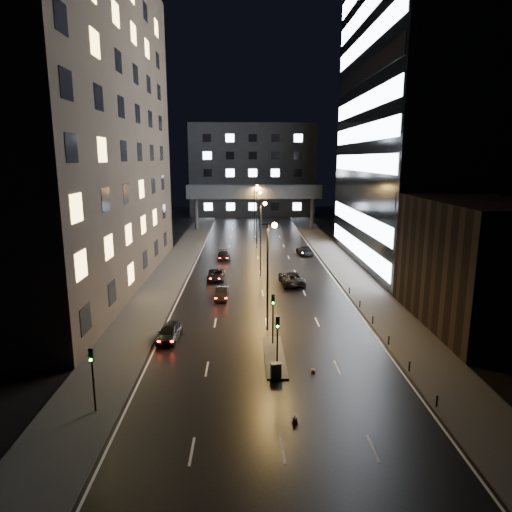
% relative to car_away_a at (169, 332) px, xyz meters
% --- Properties ---
extents(ground, '(160.00, 160.00, 0.00)m').
position_rel_car_away_a_xyz_m(ground, '(8.77, 34.18, -0.73)').
color(ground, black).
rests_on(ground, ground).
extents(sidewalk_left, '(5.00, 110.00, 0.15)m').
position_rel_car_away_a_xyz_m(sidewalk_left, '(-3.73, 29.18, -0.65)').
color(sidewalk_left, '#383533').
rests_on(sidewalk_left, ground).
extents(sidewalk_right, '(5.00, 110.00, 0.15)m').
position_rel_car_away_a_xyz_m(sidewalk_right, '(21.27, 29.18, -0.65)').
color(sidewalk_right, '#383533').
rests_on(sidewalk_right, ground).
extents(building_left, '(15.00, 48.00, 40.00)m').
position_rel_car_away_a_xyz_m(building_left, '(-13.73, 18.18, 19.27)').
color(building_left, '#2D2319').
rests_on(building_left, ground).
extents(building_right_low, '(10.00, 18.00, 12.00)m').
position_rel_car_away_a_xyz_m(building_right_low, '(28.77, 3.18, 5.27)').
color(building_right_low, black).
rests_on(building_right_low, ground).
extents(building_right_glass, '(20.00, 36.00, 45.00)m').
position_rel_car_away_a_xyz_m(building_right_glass, '(33.77, 30.18, 21.77)').
color(building_right_glass, black).
rests_on(building_right_glass, ground).
extents(building_far, '(34.00, 14.00, 25.00)m').
position_rel_car_away_a_xyz_m(building_far, '(8.77, 92.18, 11.77)').
color(building_far, '#333335').
rests_on(building_far, ground).
extents(skybridge, '(30.00, 3.00, 10.00)m').
position_rel_car_away_a_xyz_m(skybridge, '(8.77, 64.18, 7.61)').
color(skybridge, '#333335').
rests_on(skybridge, ground).
extents(median_island, '(1.60, 8.00, 0.15)m').
position_rel_car_away_a_xyz_m(median_island, '(9.07, -3.82, -0.65)').
color(median_island, '#383533').
rests_on(median_island, ground).
extents(traffic_signal_near, '(0.28, 0.34, 4.40)m').
position_rel_car_away_a_xyz_m(traffic_signal_near, '(9.07, -1.33, 2.36)').
color(traffic_signal_near, black).
rests_on(traffic_signal_near, median_island).
extents(traffic_signal_far, '(0.28, 0.34, 4.40)m').
position_rel_car_away_a_xyz_m(traffic_signal_far, '(9.07, -6.83, 2.36)').
color(traffic_signal_far, black).
rests_on(traffic_signal_far, median_island).
extents(traffic_signal_corner, '(0.28, 0.34, 4.40)m').
position_rel_car_away_a_xyz_m(traffic_signal_corner, '(-2.73, -11.83, 2.21)').
color(traffic_signal_corner, black).
rests_on(traffic_signal_corner, ground).
extents(bollard_row, '(0.12, 25.12, 0.90)m').
position_rel_car_away_a_xyz_m(bollard_row, '(18.97, 0.68, -0.28)').
color(bollard_row, black).
rests_on(bollard_row, ground).
extents(streetlight_near, '(1.45, 0.50, 10.15)m').
position_rel_car_away_a_xyz_m(streetlight_near, '(8.93, 2.18, 5.77)').
color(streetlight_near, black).
rests_on(streetlight_near, ground).
extents(streetlight_mid_a, '(1.45, 0.50, 10.15)m').
position_rel_car_away_a_xyz_m(streetlight_mid_a, '(8.93, 22.18, 5.77)').
color(streetlight_mid_a, black).
rests_on(streetlight_mid_a, ground).
extents(streetlight_mid_b, '(1.45, 0.50, 10.15)m').
position_rel_car_away_a_xyz_m(streetlight_mid_b, '(8.93, 42.18, 5.77)').
color(streetlight_mid_b, black).
rests_on(streetlight_mid_b, ground).
extents(streetlight_far, '(1.45, 0.50, 10.15)m').
position_rel_car_away_a_xyz_m(streetlight_far, '(8.93, 62.18, 5.77)').
color(streetlight_far, black).
rests_on(streetlight_far, ground).
extents(car_away_a, '(2.09, 4.41, 1.46)m').
position_rel_car_away_a_xyz_m(car_away_a, '(0.00, 0.00, 0.00)').
color(car_away_a, black).
rests_on(car_away_a, ground).
extents(car_away_b, '(1.49, 4.02, 1.31)m').
position_rel_car_away_a_xyz_m(car_away_b, '(4.02, 12.00, -0.07)').
color(car_away_b, black).
rests_on(car_away_b, ground).
extents(car_away_c, '(2.21, 4.76, 1.32)m').
position_rel_car_away_a_xyz_m(car_away_c, '(2.81, 20.36, -0.07)').
color(car_away_c, black).
rests_on(car_away_c, ground).
extents(car_away_d, '(2.37, 4.59, 1.27)m').
position_rel_car_away_a_xyz_m(car_away_d, '(3.35, 32.67, -0.09)').
color(car_away_d, black).
rests_on(car_away_d, ground).
extents(car_toward_a, '(3.24, 6.17, 1.66)m').
position_rel_car_away_a_xyz_m(car_toward_a, '(12.60, 17.90, 0.10)').
color(car_toward_a, black).
rests_on(car_toward_a, ground).
extents(car_toward_b, '(2.69, 5.26, 1.46)m').
position_rel_car_away_a_xyz_m(car_toward_b, '(16.64, 36.20, 0.00)').
color(car_toward_b, black).
rests_on(car_toward_b, ground).
extents(utility_cabinet, '(0.81, 0.57, 1.10)m').
position_rel_car_away_a_xyz_m(utility_cabinet, '(8.92, -7.52, -0.03)').
color(utility_cabinet, '#4B4B4D').
rests_on(utility_cabinet, median_island).
extents(cone_a, '(0.44, 0.44, 0.57)m').
position_rel_car_away_a_xyz_m(cone_a, '(9.70, -13.23, -0.44)').
color(cone_a, '#DC4D0B').
rests_on(cone_a, ground).
extents(cone_b, '(0.40, 0.40, 0.45)m').
position_rel_car_away_a_xyz_m(cone_b, '(11.77, -6.69, -0.50)').
color(cone_b, '#E7490C').
rests_on(cone_b, ground).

